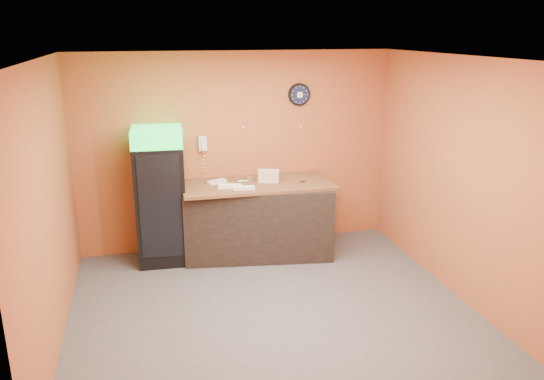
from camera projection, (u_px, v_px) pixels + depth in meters
name	position (u px, v px, depth m)	size (l,w,h in m)	color
floor	(271.00, 307.00, 6.11)	(4.50, 4.50, 0.00)	#47474C
back_wall	(237.00, 152.00, 7.56)	(4.50, 0.02, 2.80)	#AA6130
left_wall	(48.00, 208.00, 5.18)	(0.02, 4.00, 2.80)	#AA6130
right_wall	(456.00, 178.00, 6.23)	(0.02, 4.00, 2.80)	#AA6130
ceiling	(270.00, 58.00, 5.30)	(4.50, 4.00, 0.02)	white
beverage_cooler	(161.00, 198.00, 7.08)	(0.68, 0.69, 1.85)	black
prep_counter	(258.00, 220.00, 7.46)	(2.01, 0.89, 1.00)	black
wall_clock	(299.00, 94.00, 7.52)	(0.32, 0.06, 0.32)	black
wall_phone	(203.00, 144.00, 7.35)	(0.11, 0.10, 0.20)	white
butcher_paper	(257.00, 184.00, 7.30)	(2.07, 0.92, 0.04)	brown
sub_roll_stack	(269.00, 176.00, 7.30)	(0.30, 0.18, 0.18)	beige
wrapped_sandwich_left	(230.00, 186.00, 7.07)	(0.31, 0.12, 0.04)	white
wrapped_sandwich_mid	(244.00, 188.00, 7.00)	(0.28, 0.11, 0.04)	white
wrapped_sandwich_right	(217.00, 182.00, 7.29)	(0.27, 0.10, 0.04)	white
kitchen_tool	(250.00, 179.00, 7.36)	(0.07, 0.07, 0.07)	silver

